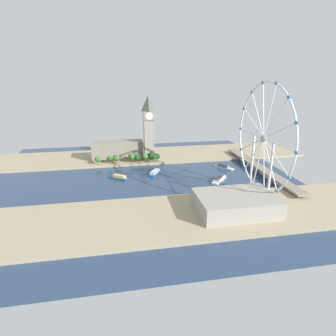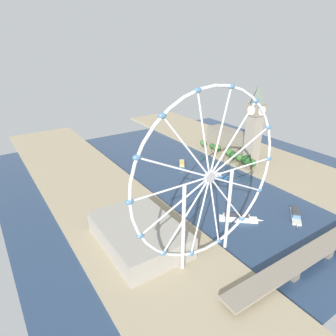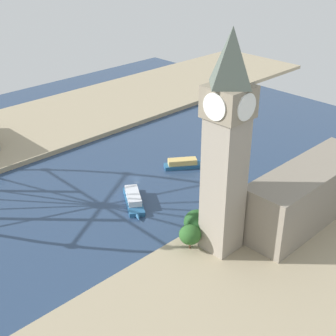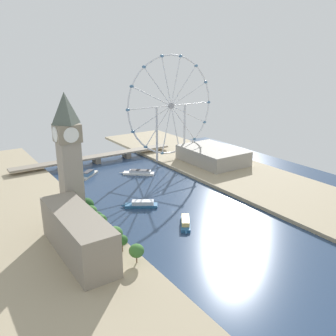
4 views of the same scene
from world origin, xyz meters
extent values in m
plane|color=navy|center=(0.00, 0.00, 0.00)|extent=(376.22, 376.22, 0.00)
cube|color=tan|center=(-103.11, 0.00, 1.50)|extent=(90.00, 520.00, 3.00)
cube|color=tan|center=(103.11, 0.00, 1.50)|extent=(90.00, 520.00, 3.00)
cube|color=gray|center=(-75.19, 17.38, 32.67)|extent=(13.60, 13.60, 59.33)
cube|color=gray|center=(-75.19, 17.38, 68.45)|extent=(15.78, 15.78, 12.24)
pyramid|color=#4C564C|center=(-75.19, 17.38, 85.15)|extent=(14.28, 14.28, 21.17)
cylinder|color=white|center=(-75.19, 25.54, 68.45)|extent=(10.34, 0.50, 10.34)
cylinder|color=white|center=(-75.19, 9.21, 68.45)|extent=(10.34, 0.50, 10.34)
cylinder|color=white|center=(-67.03, 17.38, 68.45)|extent=(0.50, 10.34, 10.34)
cylinder|color=white|center=(-83.35, 17.38, 68.45)|extent=(0.50, 10.34, 10.34)
cube|color=gray|center=(-88.60, -27.88, 16.38)|extent=(22.00, 74.51, 26.75)
cylinder|color=#513823|center=(-64.09, -55.79, 5.08)|extent=(0.80, 0.80, 4.17)
ellipsoid|color=#386B2D|center=(-64.09, -55.79, 10.72)|extent=(8.88, 8.88, 7.99)
cylinder|color=#513823|center=(-65.57, -40.22, 5.48)|extent=(0.80, 0.80, 4.97)
ellipsoid|color=#285623|center=(-65.57, -40.22, 10.85)|extent=(7.19, 7.19, 6.47)
cylinder|color=#513823|center=(-65.68, -30.49, 5.06)|extent=(0.80, 0.80, 4.12)
ellipsoid|color=#386B2D|center=(-65.68, -30.49, 11.14)|extent=(10.06, 10.06, 9.05)
cylinder|color=#513823|center=(-66.33, -9.13, 5.34)|extent=(0.80, 0.80, 4.68)
ellipsoid|color=#386B2D|center=(-66.33, -9.13, 11.57)|extent=(9.73, 9.73, 8.76)
cylinder|color=#513823|center=(-65.84, -0.89, 4.62)|extent=(0.80, 0.80, 3.25)
ellipsoid|color=#1E471E|center=(-65.84, -0.89, 10.30)|extent=(10.12, 10.12, 9.11)
cylinder|color=#513823|center=(-64.64, 20.66, 5.04)|extent=(0.80, 0.80, 4.09)
ellipsoid|color=#1E471E|center=(-64.64, 20.66, 11.82)|extent=(11.84, 11.84, 10.65)
cylinder|color=#513823|center=(-64.95, 10.21, 5.31)|extent=(0.80, 0.80, 4.63)
ellipsoid|color=#386B2D|center=(-64.95, 10.21, 11.11)|extent=(8.69, 8.69, 7.82)
cylinder|color=#513823|center=(-67.08, 27.70, 4.63)|extent=(0.80, 0.80, 3.26)
ellipsoid|color=#285623|center=(-67.08, 27.70, 10.05)|extent=(9.49, 9.49, 8.54)
cube|color=#235684|center=(-18.94, 18.21, 1.14)|extent=(26.32, 20.58, 2.28)
cone|color=#235684|center=(-31.84, 26.40, 1.14)|extent=(5.22, 4.46, 2.28)
cube|color=silver|center=(-17.83, 17.50, 3.83)|extent=(18.35, 14.90, 3.11)
cube|color=#235684|center=(-8.94, -28.93, 1.11)|extent=(18.79, 22.82, 2.22)
cone|color=#235684|center=(-16.71, -39.97, 1.11)|extent=(4.22, 4.70, 2.22)
cube|color=#DBB766|center=(-8.27, -27.98, 3.80)|extent=(14.01, 16.65, 3.16)
camera|label=1|loc=(332.00, -30.27, 125.45)|focal=30.84mm
camera|label=2|loc=(186.25, 235.74, 141.78)|focal=31.86mm
camera|label=3|loc=(-179.32, 149.67, 127.48)|focal=51.05mm
camera|label=4|loc=(-151.03, -218.93, 119.90)|focal=38.56mm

